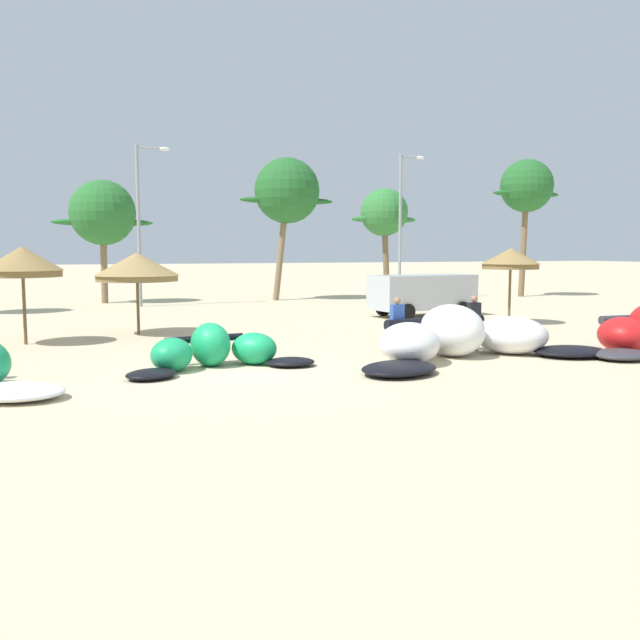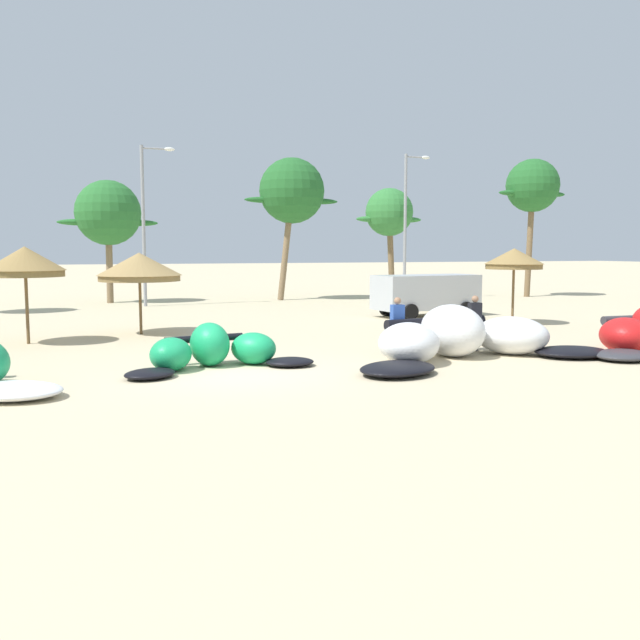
{
  "view_description": "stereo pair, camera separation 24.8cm",
  "coord_description": "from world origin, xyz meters",
  "px_view_note": "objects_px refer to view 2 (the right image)",
  "views": [
    {
      "loc": [
        -3.83,
        -15.54,
        2.95
      ],
      "look_at": [
        2.87,
        2.0,
        1.0
      ],
      "focal_mm": 38.11,
      "sensor_mm": 36.0,
      "label": 1
    },
    {
      "loc": [
        -3.6,
        -15.63,
        2.95
      ],
      "look_at": [
        2.87,
        2.0,
        1.0
      ],
      "focal_mm": 38.11,
      "sensor_mm": 36.0,
      "label": 2
    }
  ],
  "objects_px": {
    "palm_right_of_gap": "(533,187)",
    "palm_center_right": "(389,213)",
    "beach_umbrella_middle": "(25,261)",
    "beach_umbrella_near_palms": "(139,267)",
    "lamppost_west_center": "(146,216)",
    "person_by_umbrellas": "(475,323)",
    "beach_umbrella_outermost": "(514,259)",
    "kite_left_of_center": "(462,338)",
    "palm_center_left": "(292,192)",
    "lamppost_east_center": "(407,219)",
    "person_near_kites": "(397,326)",
    "parked_van": "(424,292)",
    "palm_left_of_gap": "(108,214)",
    "kite_left": "(213,351)"
  },
  "relations": [
    {
      "from": "lamppost_west_center",
      "to": "lamppost_east_center",
      "type": "xyz_separation_m",
      "value": [
        15.02,
        -0.19,
        0.11
      ]
    },
    {
      "from": "beach_umbrella_outermost",
      "to": "palm_left_of_gap",
      "type": "xyz_separation_m",
      "value": [
        -14.37,
        16.91,
        2.33
      ]
    },
    {
      "from": "palm_center_left",
      "to": "lamppost_west_center",
      "type": "distance_m",
      "value": 8.85
    },
    {
      "from": "palm_left_of_gap",
      "to": "palm_center_right",
      "type": "distance_m",
      "value": 16.5
    },
    {
      "from": "beach_umbrella_near_palms",
      "to": "parked_van",
      "type": "relative_size",
      "value": 0.61
    },
    {
      "from": "beach_umbrella_middle",
      "to": "person_near_kites",
      "type": "relative_size",
      "value": 1.89
    },
    {
      "from": "beach_umbrella_outermost",
      "to": "person_by_umbrellas",
      "type": "relative_size",
      "value": 1.86
    },
    {
      "from": "beach_umbrella_middle",
      "to": "person_near_kites",
      "type": "bearing_deg",
      "value": -30.84
    },
    {
      "from": "kite_left_of_center",
      "to": "beach_umbrella_near_palms",
      "type": "bearing_deg",
      "value": 131.86
    },
    {
      "from": "kite_left_of_center",
      "to": "person_by_umbrellas",
      "type": "height_order",
      "value": "person_by_umbrellas"
    },
    {
      "from": "beach_umbrella_middle",
      "to": "lamppost_east_center",
      "type": "height_order",
      "value": "lamppost_east_center"
    },
    {
      "from": "kite_left",
      "to": "beach_umbrella_outermost",
      "type": "relative_size",
      "value": 1.66
    },
    {
      "from": "kite_left",
      "to": "person_by_umbrellas",
      "type": "height_order",
      "value": "person_by_umbrellas"
    },
    {
      "from": "lamppost_west_center",
      "to": "lamppost_east_center",
      "type": "height_order",
      "value": "lamppost_east_center"
    },
    {
      "from": "beach_umbrella_outermost",
      "to": "palm_right_of_gap",
      "type": "relative_size",
      "value": 0.35
    },
    {
      "from": "beach_umbrella_middle",
      "to": "beach_umbrella_near_palms",
      "type": "bearing_deg",
      "value": 20.42
    },
    {
      "from": "beach_umbrella_near_palms",
      "to": "palm_center_left",
      "type": "bearing_deg",
      "value": 54.14
    },
    {
      "from": "beach_umbrella_middle",
      "to": "beach_umbrella_near_palms",
      "type": "xyz_separation_m",
      "value": [
        3.57,
        1.33,
        -0.22
      ]
    },
    {
      "from": "person_by_umbrellas",
      "to": "palm_right_of_gap",
      "type": "bearing_deg",
      "value": 49.18
    },
    {
      "from": "kite_left_of_center",
      "to": "lamppost_west_center",
      "type": "xyz_separation_m",
      "value": [
        -6.12,
        20.63,
        4.12
      ]
    },
    {
      "from": "person_near_kites",
      "to": "palm_right_of_gap",
      "type": "height_order",
      "value": "palm_right_of_gap"
    },
    {
      "from": "kite_left_of_center",
      "to": "parked_van",
      "type": "xyz_separation_m",
      "value": [
        4.74,
        10.72,
        0.53
      ]
    },
    {
      "from": "palm_right_of_gap",
      "to": "lamppost_east_center",
      "type": "relative_size",
      "value": 1.0
    },
    {
      "from": "person_near_kites",
      "to": "beach_umbrella_near_palms",
      "type": "bearing_deg",
      "value": 131.2
    },
    {
      "from": "kite_left",
      "to": "palm_center_left",
      "type": "bearing_deg",
      "value": 67.29
    },
    {
      "from": "beach_umbrella_near_palms",
      "to": "beach_umbrella_outermost",
      "type": "xyz_separation_m",
      "value": [
        14.17,
        -1.82,
        0.24
      ]
    },
    {
      "from": "person_near_kites",
      "to": "kite_left_of_center",
      "type": "bearing_deg",
      "value": -44.66
    },
    {
      "from": "palm_center_right",
      "to": "lamppost_west_center",
      "type": "distance_m",
      "value": 14.8
    },
    {
      "from": "parked_van",
      "to": "lamppost_east_center",
      "type": "distance_m",
      "value": 11.19
    },
    {
      "from": "beach_umbrella_near_palms",
      "to": "lamppost_east_center",
      "type": "bearing_deg",
      "value": 35.69
    },
    {
      "from": "lamppost_east_center",
      "to": "beach_umbrella_near_palms",
      "type": "bearing_deg",
      "value": -144.31
    },
    {
      "from": "palm_left_of_gap",
      "to": "lamppost_west_center",
      "type": "bearing_deg",
      "value": -59.95
    },
    {
      "from": "palm_right_of_gap",
      "to": "lamppost_east_center",
      "type": "height_order",
      "value": "palm_right_of_gap"
    },
    {
      "from": "palm_center_right",
      "to": "palm_center_left",
      "type": "bearing_deg",
      "value": 178.03
    },
    {
      "from": "palm_center_left",
      "to": "palm_right_of_gap",
      "type": "bearing_deg",
      "value": -9.82
    },
    {
      "from": "lamppost_west_center",
      "to": "palm_right_of_gap",
      "type": "bearing_deg",
      "value": -1.91
    },
    {
      "from": "beach_umbrella_middle",
      "to": "palm_center_left",
      "type": "height_order",
      "value": "palm_center_left"
    },
    {
      "from": "person_near_kites",
      "to": "palm_right_of_gap",
      "type": "distance_m",
      "value": 26.95
    },
    {
      "from": "beach_umbrella_middle",
      "to": "person_by_umbrellas",
      "type": "relative_size",
      "value": 1.89
    },
    {
      "from": "palm_center_right",
      "to": "person_near_kites",
      "type": "bearing_deg",
      "value": -115.29
    },
    {
      "from": "palm_right_of_gap",
      "to": "palm_center_right",
      "type": "bearing_deg",
      "value": 164.79
    },
    {
      "from": "kite_left_of_center",
      "to": "palm_left_of_gap",
      "type": "distance_m",
      "value": 25.28
    },
    {
      "from": "lamppost_east_center",
      "to": "lamppost_west_center",
      "type": "bearing_deg",
      "value": 179.26
    },
    {
      "from": "parked_van",
      "to": "lamppost_west_center",
      "type": "bearing_deg",
      "value": 137.64
    },
    {
      "from": "kite_left_of_center",
      "to": "lamppost_west_center",
      "type": "height_order",
      "value": "lamppost_west_center"
    },
    {
      "from": "beach_umbrella_near_palms",
      "to": "palm_right_of_gap",
      "type": "distance_m",
      "value": 27.75
    },
    {
      "from": "palm_center_left",
      "to": "palm_right_of_gap",
      "type": "height_order",
      "value": "palm_right_of_gap"
    },
    {
      "from": "person_by_umbrellas",
      "to": "lamppost_east_center",
      "type": "bearing_deg",
      "value": 68.09
    },
    {
      "from": "kite_left_of_center",
      "to": "beach_umbrella_middle",
      "type": "distance_m",
      "value": 13.5
    },
    {
      "from": "beach_umbrella_near_palms",
      "to": "lamppost_west_center",
      "type": "bearing_deg",
      "value": 82.76
    }
  ]
}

